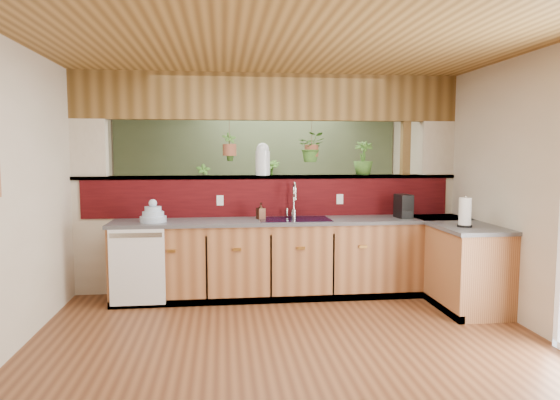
{
  "coord_description": "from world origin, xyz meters",
  "views": [
    {
      "loc": [
        -0.57,
        -4.67,
        1.67
      ],
      "look_at": [
        0.05,
        0.7,
        1.15
      ],
      "focal_mm": 32.0,
      "sensor_mm": 36.0,
      "label": 1
    }
  ],
  "objects": [
    {
      "name": "ground",
      "position": [
        0.0,
        0.0,
        0.0
      ],
      "size": [
        4.6,
        7.0,
        0.01
      ],
      "primitive_type": "cube",
      "color": "brown",
      "rests_on": "ground"
    },
    {
      "name": "ceiling",
      "position": [
        0.0,
        0.0,
        2.6
      ],
      "size": [
        4.6,
        7.0,
        0.01
      ],
      "primitive_type": "cube",
      "color": "brown",
      "rests_on": "ground"
    },
    {
      "name": "wall_back",
      "position": [
        0.0,
        3.5,
        1.3
      ],
      "size": [
        4.6,
        0.02,
        2.6
      ],
      "primitive_type": "cube",
      "color": "beige",
      "rests_on": "ground"
    },
    {
      "name": "wall_front",
      "position": [
        0.0,
        -3.5,
        1.3
      ],
      "size": [
        4.6,
        0.02,
        2.6
      ],
      "primitive_type": "cube",
      "color": "beige",
      "rests_on": "ground"
    },
    {
      "name": "wall_left",
      "position": [
        -2.3,
        0.0,
        1.3
      ],
      "size": [
        0.02,
        7.0,
        2.6
      ],
      "primitive_type": "cube",
      "color": "beige",
      "rests_on": "ground"
    },
    {
      "name": "wall_right",
      "position": [
        2.3,
        0.0,
        1.3
      ],
      "size": [
        0.02,
        7.0,
        2.6
      ],
      "primitive_type": "cube",
      "color": "beige",
      "rests_on": "ground"
    },
    {
      "name": "pass_through_partition",
      "position": [
        0.03,
        1.35,
        1.19
      ],
      "size": [
        4.6,
        0.21,
        2.6
      ],
      "color": "beige",
      "rests_on": "ground"
    },
    {
      "name": "pass_through_ledge",
      "position": [
        0.0,
        1.35,
        1.37
      ],
      "size": [
        4.6,
        0.21,
        0.04
      ],
      "primitive_type": "cube",
      "color": "brown",
      "rests_on": "ground"
    },
    {
      "name": "header_beam",
      "position": [
        0.0,
        1.35,
        2.33
      ],
      "size": [
        4.6,
        0.15,
        0.55
      ],
      "primitive_type": "cube",
      "color": "brown",
      "rests_on": "ground"
    },
    {
      "name": "sage_backwall",
      "position": [
        0.0,
        3.48,
        1.3
      ],
      "size": [
        4.55,
        0.02,
        2.55
      ],
      "primitive_type": "cube",
      "color": "#4D5C3F",
      "rests_on": "ground"
    },
    {
      "name": "countertop",
      "position": [
        0.84,
        0.87,
        0.45
      ],
      "size": [
        4.14,
        1.52,
        0.9
      ],
      "color": "brown",
      "rests_on": "ground"
    },
    {
      "name": "dishwasher",
      "position": [
        -1.48,
        0.66,
        0.46
      ],
      "size": [
        0.58,
        0.03,
        0.82
      ],
      "color": "white",
      "rests_on": "ground"
    },
    {
      "name": "navy_sink",
      "position": [
        0.25,
        0.98,
        0.82
      ],
      "size": [
        0.82,
        0.5,
        0.18
      ],
      "color": "black",
      "rests_on": "countertop"
    },
    {
      "name": "faucet",
      "position": [
        0.27,
        1.13,
        1.13
      ],
      "size": [
        0.18,
        0.19,
        0.42
      ],
      "color": "#B7B7B2",
      "rests_on": "countertop"
    },
    {
      "name": "dish_stack",
      "position": [
        -1.33,
        0.92,
        0.98
      ],
      "size": [
        0.29,
        0.29,
        0.25
      ],
      "color": "#A9BEDA",
      "rests_on": "countertop"
    },
    {
      "name": "soap_dispenser",
      "position": [
        -0.13,
        1.03,
        0.99
      ],
      "size": [
        0.11,
        0.11,
        0.19
      ],
      "primitive_type": "imported",
      "rotation": [
        0.0,
        0.0,
        0.37
      ],
      "color": "#361F13",
      "rests_on": "countertop"
    },
    {
      "name": "coffee_maker",
      "position": [
        1.54,
        0.94,
        1.03
      ],
      "size": [
        0.15,
        0.25,
        0.28
      ],
      "rotation": [
        0.0,
        0.0,
        0.09
      ],
      "color": "black",
      "rests_on": "countertop"
    },
    {
      "name": "paper_towel",
      "position": [
        1.91,
        0.18,
        1.05
      ],
      "size": [
        0.15,
        0.15,
        0.32
      ],
      "color": "black",
      "rests_on": "countertop"
    },
    {
      "name": "glass_jar",
      "position": [
        -0.08,
        1.35,
        1.59
      ],
      "size": [
        0.18,
        0.18,
        0.39
      ],
      "color": "silver",
      "rests_on": "pass_through_ledge"
    },
    {
      "name": "ledge_plant_right",
      "position": [
        1.16,
        1.35,
        1.6
      ],
      "size": [
        0.26,
        0.26,
        0.42
      ],
      "primitive_type": "imported",
      "rotation": [
        0.0,
        0.0,
        -0.13
      ],
      "color": "#396824",
      "rests_on": "pass_through_ledge"
    },
    {
      "name": "hanging_plant_a",
      "position": [
        -0.48,
        1.35,
        1.84
      ],
      "size": [
        0.21,
        0.17,
        0.46
      ],
      "color": "brown",
      "rests_on": "header_beam"
    },
    {
      "name": "hanging_plant_b",
      "position": [
        0.51,
        1.35,
        1.88
      ],
      "size": [
        0.37,
        0.34,
        0.47
      ],
      "color": "brown",
      "rests_on": "header_beam"
    },
    {
      "name": "shelving_console",
      "position": [
        -0.28,
        3.25,
        0.5
      ],
      "size": [
        1.7,
        0.62,
        1.11
      ],
      "primitive_type": "cube",
      "rotation": [
        0.0,
        0.0,
        -0.1
      ],
      "color": "black",
      "rests_on": "ground"
    },
    {
      "name": "shelf_plant_a",
      "position": [
        -0.86,
        3.25,
        1.27
      ],
      "size": [
        0.25,
        0.18,
        0.43
      ],
      "primitive_type": "imported",
      "rotation": [
        0.0,
        0.0,
        0.13
      ],
      "color": "#396824",
      "rests_on": "shelving_console"
    },
    {
      "name": "shelf_plant_b",
      "position": [
        0.2,
        3.25,
        1.3
      ],
      "size": [
        0.37,
        0.37,
        0.49
      ],
      "primitive_type": "imported",
      "rotation": [
        0.0,
        0.0,
        -0.44
      ],
      "color": "#396824",
      "rests_on": "shelving_console"
    },
    {
      "name": "floor_plant",
      "position": [
        0.86,
        2.28,
        0.39
      ],
      "size": [
        0.85,
        0.79,
        0.78
      ],
      "primitive_type": "imported",
      "rotation": [
        0.0,
        0.0,
        -0.32
      ],
      "color": "#396824",
      "rests_on": "ground"
    }
  ]
}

